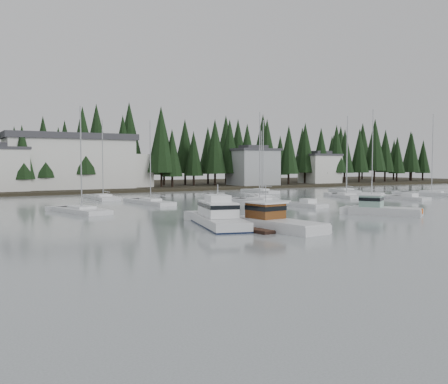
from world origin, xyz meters
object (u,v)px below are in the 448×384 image
object	(u,v)px
sailboat_9	(261,192)
sailboat_0	(372,197)
house_east_b	(320,168)
lobster_boat_teal	(382,210)
sailboat_3	(263,199)
sailboat_4	(260,203)
sailboat_2	(151,203)
harbor_inn	(80,162)
sailboat_12	(347,197)
lobster_boat_brown	(275,224)
sailboat_8	(346,192)
house_east_a	(253,166)
sailboat_5	(82,212)
runabout_2	(410,199)
cabin_cruiser_center	(219,219)
sailboat_7	(431,195)
runabout_1	(308,206)
sailboat_1	(103,199)

from	to	relation	value
sailboat_9	sailboat_0	bearing A→B (deg)	-156.12
house_east_b	sailboat_9	xyz separation A→B (m)	(-33.09, -21.50, -4.34)
lobster_boat_teal	sailboat_9	bearing A→B (deg)	-48.21
sailboat_3	sailboat_4	xyz separation A→B (m)	(-4.95, -6.34, 0.02)
sailboat_4	sailboat_2	bearing A→B (deg)	47.33
harbor_inn	sailboat_12	xyz separation A→B (m)	(32.19, -41.91, -5.70)
sailboat_0	sailboat_2	size ratio (longest dim) A/B	1.25
lobster_boat_brown	sailboat_8	bearing A→B (deg)	-56.47
house_east_a	sailboat_5	xyz separation A→B (m)	(-50.37, -41.75, -4.84)
sailboat_2	sailboat_8	distance (m)	43.45
sailboat_5	runabout_2	size ratio (longest dim) A/B	2.09
cabin_cruiser_center	sailboat_5	size ratio (longest dim) A/B	0.83
lobster_boat_teal	sailboat_12	xyz separation A→B (m)	(16.32, 22.19, -0.42)
house_east_b	sailboat_7	world-z (taller)	sailboat_7
sailboat_8	lobster_boat_teal	bearing A→B (deg)	166.07
runabout_1	sailboat_3	bearing A→B (deg)	-15.26
sailboat_7	lobster_boat_teal	bearing A→B (deg)	98.88
sailboat_4	sailboat_7	distance (m)	35.43
sailboat_4	sailboat_12	bearing A→B (deg)	-100.19
house_east_a	sailboat_12	xyz separation A→B (m)	(-6.77, -37.57, -4.83)
sailboat_1	runabout_1	xyz separation A→B (m)	(18.21, -26.76, 0.07)
sailboat_0	sailboat_4	distance (m)	22.32
harbor_inn	runabout_2	xyz separation A→B (m)	(36.44, -50.91, -5.64)
lobster_boat_teal	sailboat_12	bearing A→B (deg)	-67.95
sailboat_0	runabout_2	world-z (taller)	sailboat_0
house_east_b	harbor_inn	xyz separation A→B (m)	(-60.96, 2.34, 1.37)
runabout_2	lobster_boat_brown	bearing A→B (deg)	114.02
house_east_b	sailboat_4	xyz separation A→B (m)	(-47.59, -42.24, -4.33)
lobster_boat_brown	sailboat_12	xyz separation A→B (m)	(33.38, 26.34, -0.41)
house_east_a	runabout_2	distance (m)	46.88
runabout_2	sailboat_8	bearing A→B (deg)	-17.93
cabin_cruiser_center	sailboat_0	world-z (taller)	sailboat_0
sailboat_1	sailboat_2	size ratio (longest dim) A/B	1.08
sailboat_0	sailboat_3	xyz separation A→B (m)	(-17.36, 5.75, -0.02)
lobster_boat_brown	sailboat_2	size ratio (longest dim) A/B	0.76
sailboat_1	sailboat_7	bearing A→B (deg)	-108.62
house_east_b	sailboat_4	world-z (taller)	sailboat_4
lobster_boat_teal	sailboat_0	world-z (taller)	sailboat_0
sailboat_0	sailboat_4	size ratio (longest dim) A/B	1.13
sailboat_3	sailboat_8	xyz separation A→B (m)	(24.28, 7.22, 0.01)
cabin_cruiser_center	sailboat_2	world-z (taller)	sailboat_2
lobster_boat_brown	sailboat_2	world-z (taller)	sailboat_2
sailboat_3	runabout_1	size ratio (longest dim) A/B	2.46
sailboat_2	sailboat_3	xyz separation A→B (m)	(18.54, 0.17, -0.01)
house_east_a	sailboat_2	world-z (taller)	sailboat_2
cabin_cruiser_center	sailboat_4	xyz separation A→B (m)	(17.56, 19.52, -0.56)
sailboat_12	sailboat_7	bearing A→B (deg)	-80.34
sailboat_3	sailboat_9	world-z (taller)	sailboat_3
runabout_1	house_east_b	bearing A→B (deg)	-45.17
sailboat_0	sailboat_5	distance (m)	47.14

